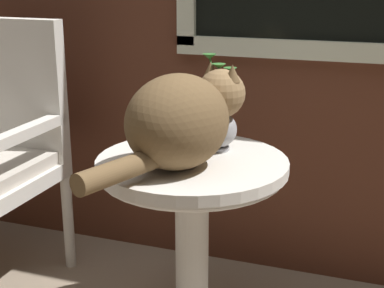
{
  "coord_description": "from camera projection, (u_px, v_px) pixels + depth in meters",
  "views": [
    {
      "loc": [
        0.68,
        -1.46,
        1.21
      ],
      "look_at": [
        0.12,
        0.13,
        0.69
      ],
      "focal_mm": 53.34,
      "sensor_mm": 36.0,
      "label": 1
    }
  ],
  "objects": [
    {
      "name": "wicker_side_table",
      "position": [
        192.0,
        215.0,
        1.84
      ],
      "size": [
        0.61,
        0.61,
        0.64
      ],
      "color": "silver",
      "rests_on": "ground_plane"
    },
    {
      "name": "cat",
      "position": [
        182.0,
        119.0,
        1.68
      ],
      "size": [
        0.38,
        0.65,
        0.29
      ],
      "color": "brown",
      "rests_on": "wicker_side_table"
    },
    {
      "name": "pewter_vase_with_ivy",
      "position": [
        219.0,
        123.0,
        1.85
      ],
      "size": [
        0.13,
        0.12,
        0.31
      ],
      "color": "#99999E",
      "rests_on": "wicker_side_table"
    }
  ]
}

